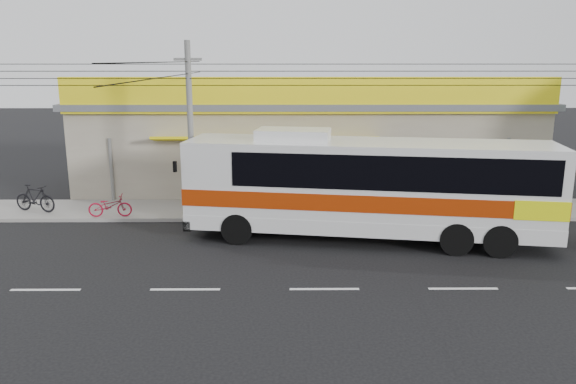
# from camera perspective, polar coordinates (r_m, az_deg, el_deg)

# --- Properties ---
(ground) EXTENTS (120.00, 120.00, 0.00)m
(ground) POSITION_cam_1_polar(r_m,az_deg,el_deg) (18.71, 3.17, -6.82)
(ground) COLOR black
(ground) RESTS_ON ground
(sidewalk) EXTENTS (30.00, 3.20, 0.15)m
(sidewalk) POSITION_cam_1_polar(r_m,az_deg,el_deg) (24.40, 2.31, -1.81)
(sidewalk) COLOR gray
(sidewalk) RESTS_ON ground
(lane_markings) EXTENTS (50.00, 0.12, 0.01)m
(lane_markings) POSITION_cam_1_polar(r_m,az_deg,el_deg) (16.39, 3.71, -9.83)
(lane_markings) COLOR silver
(lane_markings) RESTS_ON ground
(storefront_building) EXTENTS (22.60, 9.20, 5.70)m
(storefront_building) POSITION_cam_1_polar(r_m,az_deg,el_deg) (29.39, 1.84, 5.20)
(storefront_building) COLOR gray
(storefront_building) RESTS_ON ground
(coach_bus) EXTENTS (13.27, 4.79, 4.01)m
(coach_bus) POSITION_cam_1_polar(r_m,az_deg,el_deg) (20.31, 8.67, 0.96)
(coach_bus) COLOR silver
(coach_bus) RESTS_ON ground
(motorbike_red) EXTENTS (1.79, 0.72, 0.92)m
(motorbike_red) POSITION_cam_1_polar(r_m,az_deg,el_deg) (24.06, -17.63, -1.34)
(motorbike_red) COLOR maroon
(motorbike_red) RESTS_ON sidewalk
(motorbike_dark) EXTENTS (2.03, 1.10, 1.17)m
(motorbike_dark) POSITION_cam_1_polar(r_m,az_deg,el_deg) (25.98, -24.32, -0.57)
(motorbike_dark) COLOR black
(motorbike_dark) RESTS_ON sidewalk
(utility_pole) EXTENTS (34.00, 14.00, 7.16)m
(utility_pole) POSITION_cam_1_polar(r_m,az_deg,el_deg) (22.36, -10.09, 11.75)
(utility_pole) COLOR slate
(utility_pole) RESTS_ON ground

